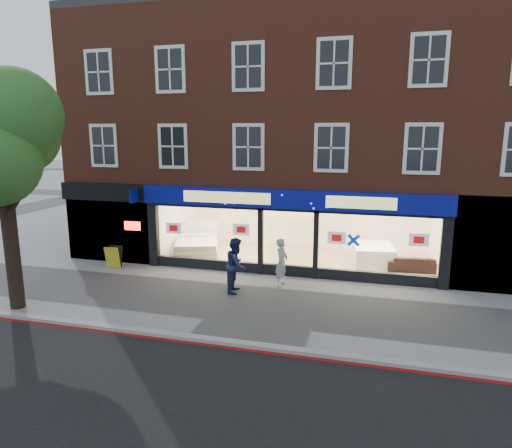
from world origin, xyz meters
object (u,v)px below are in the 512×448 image
at_px(pedestrian_grey, 282,262).
at_px(display_bed, 197,246).
at_px(sofa, 413,263).
at_px(pedestrian_blue, 236,265).
at_px(mattress_stack, 373,254).
at_px(a_board, 114,257).

bearing_deg(pedestrian_grey, display_bed, 67.74).
height_order(sofa, pedestrian_blue, pedestrian_blue).
xyz_separation_m(mattress_stack, a_board, (-10.00, -2.94, -0.04)).
bearing_deg(pedestrian_blue, mattress_stack, -50.07).
bearing_deg(pedestrian_blue, pedestrian_grey, -57.25).
height_order(mattress_stack, pedestrian_blue, pedestrian_blue).
bearing_deg(sofa, display_bed, -6.62).
xyz_separation_m(display_bed, sofa, (8.94, -0.07, -0.07)).
distance_m(sofa, pedestrian_grey, 5.35).
xyz_separation_m(pedestrian_grey, pedestrian_blue, (-1.35, -1.01, 0.09)).
bearing_deg(mattress_stack, pedestrian_blue, -135.98).
relative_size(display_bed, a_board, 3.06).
bearing_deg(pedestrian_grey, mattress_stack, -33.03).
bearing_deg(pedestrian_grey, sofa, -49.22).
xyz_separation_m(a_board, pedestrian_grey, (6.91, -0.33, 0.40)).
xyz_separation_m(display_bed, mattress_stack, (7.44, 0.50, 0.03)).
bearing_deg(pedestrian_blue, a_board, 72.29).
relative_size(a_board, pedestrian_blue, 0.47).
bearing_deg(display_bed, pedestrian_grey, -51.64).
relative_size(mattress_stack, pedestrian_grey, 1.25).
distance_m(display_bed, sofa, 8.95).
bearing_deg(display_bed, pedestrian_blue, -70.71).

